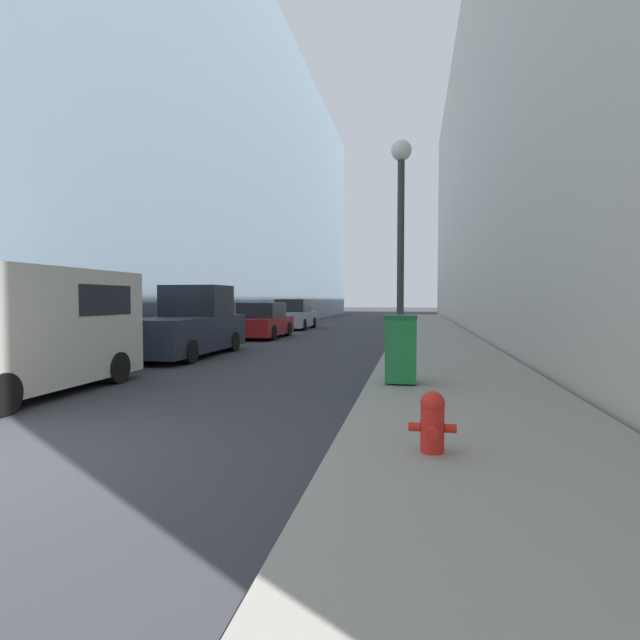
{
  "coord_description": "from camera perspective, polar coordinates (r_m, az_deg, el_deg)",
  "views": [
    {
      "loc": [
        4.39,
        -4.08,
        1.71
      ],
      "look_at": [
        0.3,
        17.54,
        0.79
      ],
      "focal_mm": 28.0,
      "sensor_mm": 36.0,
      "label": 1
    }
  ],
  "objects": [
    {
      "name": "sidewalk_right",
      "position": [
        22.15,
        12.9,
        -1.9
      ],
      "size": [
        3.44,
        60.0,
        0.15
      ],
      "color": "gray",
      "rests_on": "ground"
    },
    {
      "name": "building_left_glass",
      "position": [
        34.34,
        -15.02,
        16.2
      ],
      "size": [
        12.0,
        60.0,
        19.9
      ],
      "color": "#849EB2",
      "rests_on": "ground"
    },
    {
      "name": "building_right_stone",
      "position": [
        32.37,
        27.11,
        16.87
      ],
      "size": [
        12.0,
        60.0,
        19.88
      ],
      "color": "beige",
      "rests_on": "ground"
    },
    {
      "name": "fire_hydrant",
      "position": [
        5.31,
        12.72,
        -11.13
      ],
      "size": [
        0.48,
        0.37,
        0.63
      ],
      "color": "red",
      "rests_on": "sidewalk_right"
    },
    {
      "name": "trash_bin",
      "position": [
        9.39,
        9.25,
        -3.22
      ],
      "size": [
        0.58,
        0.67,
        1.27
      ],
      "color": "#1E7538",
      "rests_on": "sidewalk_right"
    },
    {
      "name": "lamppost",
      "position": [
        13.05,
        9.22,
        11.01
      ],
      "size": [
        0.52,
        0.52,
        5.58
      ],
      "color": "#2D332D",
      "rests_on": "sidewalk_right"
    },
    {
      "name": "white_van",
      "position": [
        10.29,
        -30.35,
        -0.52
      ],
      "size": [
        1.91,
        4.68,
        2.27
      ],
      "color": "beige",
      "rests_on": "ground"
    },
    {
      "name": "pickup_truck",
      "position": [
        15.63,
        -14.93,
        -0.73
      ],
      "size": [
        2.09,
        5.21,
        2.14
      ],
      "color": "#232838",
      "rests_on": "ground"
    },
    {
      "name": "parked_sedan_near",
      "position": [
        22.17,
        -6.65,
        -0.2
      ],
      "size": [
        1.93,
        4.29,
        1.56
      ],
      "color": "maroon",
      "rests_on": "ground"
    },
    {
      "name": "parked_sedan_far",
      "position": [
        28.66,
        -3.01,
        0.53
      ],
      "size": [
        1.97,
        4.54,
        1.71
      ],
      "color": "#A3A8B2",
      "rests_on": "ground"
    }
  ]
}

